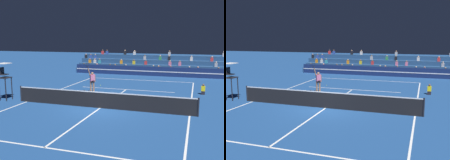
% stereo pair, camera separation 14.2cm
% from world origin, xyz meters
% --- Properties ---
extents(ground_plane, '(120.00, 120.00, 0.00)m').
position_xyz_m(ground_plane, '(0.00, 0.00, 0.00)').
color(ground_plane, navy).
extents(court_lines, '(11.10, 23.90, 0.01)m').
position_xyz_m(court_lines, '(0.00, 0.00, 0.00)').
color(court_lines, white).
rests_on(court_lines, ground).
extents(tennis_net, '(12.00, 0.10, 1.10)m').
position_xyz_m(tennis_net, '(0.00, 0.00, 0.54)').
color(tennis_net, black).
rests_on(tennis_net, ground).
extents(sponsor_banner_wall, '(18.00, 0.26, 1.10)m').
position_xyz_m(sponsor_banner_wall, '(0.00, 15.48, 0.55)').
color(sponsor_banner_wall, navy).
rests_on(sponsor_banner_wall, ground).
extents(bleacher_stand, '(19.16, 3.80, 2.83)m').
position_xyz_m(bleacher_stand, '(-0.01, 18.65, 0.83)').
color(bleacher_stand, navy).
rests_on(bleacher_stand, ground).
extents(umpire_chair, '(0.76, 0.84, 2.67)m').
position_xyz_m(umpire_chair, '(-7.29, -0.00, 1.72)').
color(umpire_chair, black).
rests_on(umpire_chair, ground).
extents(ball_kid_courtside, '(0.30, 0.36, 0.84)m').
position_xyz_m(ball_kid_courtside, '(6.32, 6.41, 0.33)').
color(ball_kid_courtside, black).
rests_on(ball_kid_courtside, ground).
extents(tennis_player, '(0.65, 0.73, 2.50)m').
position_xyz_m(tennis_player, '(-2.25, 4.18, 0.99)').
color(tennis_player, '#9E7051').
rests_on(tennis_player, ground).
extents(tennis_ball, '(0.07, 0.07, 0.07)m').
position_xyz_m(tennis_ball, '(-2.79, 7.49, 0.03)').
color(tennis_ball, '#C6DB33').
rests_on(tennis_ball, ground).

